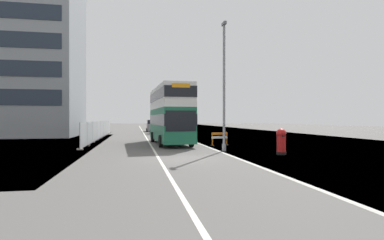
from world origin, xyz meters
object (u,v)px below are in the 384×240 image
Objects in this scene: double_decker_bus at (170,114)px; lamppost_foreground at (224,90)px; red_pillar_postbox at (281,140)px; car_oncoming_near at (157,128)px; car_receding_mid at (152,126)px; roadworks_barrier at (220,137)px.

double_decker_bus is 1.12× the size of lamppost_foreground.
red_pillar_postbox is 29.78m from car_oncoming_near.
red_pillar_postbox is 37.80m from car_receding_mid.
lamppost_foreground reaches higher than red_pillar_postbox.
lamppost_foreground is at bearing -84.60° from car_receding_mid.
red_pillar_postbox is (6.08, -9.61, -1.82)m from double_decker_bus.
lamppost_foreground reaches higher than roadworks_barrier.
roadworks_barrier is (-2.08, 7.17, -0.21)m from red_pillar_postbox.
roadworks_barrier is (0.89, 4.37, -3.64)m from lamppost_foreground.
car_oncoming_near is at bearing 99.67° from roadworks_barrier.
double_decker_bus is at bearing -90.71° from car_oncoming_near.
car_oncoming_near is at bearing 89.29° from double_decker_bus.
red_pillar_postbox is at bearing -78.71° from car_oncoming_near.
lamppost_foreground is 5.68× the size of roadworks_barrier.
car_receding_mid is (-0.40, 8.08, 0.03)m from car_oncoming_near.
lamppost_foreground is at bearing -65.48° from double_decker_bus.
lamppost_foreground is at bearing 136.67° from red_pillar_postbox.
double_decker_bus reaches higher than car_oncoming_near.
double_decker_bus is 2.46× the size of car_oncoming_near.
red_pillar_postbox is (2.97, -2.80, -3.43)m from lamppost_foreground.
double_decker_bus is 5.11m from roadworks_barrier.
car_receding_mid is at bearing 92.82° from car_oncoming_near.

